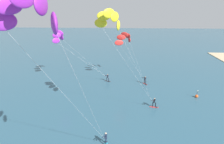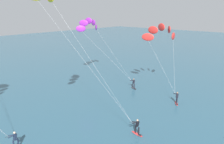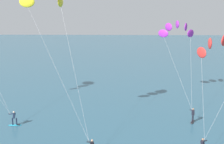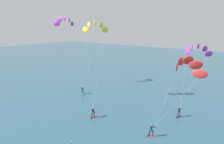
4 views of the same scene
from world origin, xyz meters
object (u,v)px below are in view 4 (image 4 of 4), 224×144
object	(u,v)px
kitesurfer_nearshore	(186,68)
kitesurfer_far_out	(65,24)
kitesurfer_mid_water	(95,30)
kitesurfer_downwind	(197,52)

from	to	relation	value
kitesurfer_nearshore	kitesurfer_far_out	bearing A→B (deg)	169.98
kitesurfer_far_out	kitesurfer_mid_water	bearing A→B (deg)	-15.98
kitesurfer_mid_water	kitesurfer_far_out	world-z (taller)	kitesurfer_far_out
kitesurfer_nearshore	kitesurfer_mid_water	world-z (taller)	kitesurfer_mid_water
kitesurfer_nearshore	kitesurfer_downwind	distance (m)	13.22
kitesurfer_mid_water	kitesurfer_far_out	size ratio (longest dim) A/B	0.93
kitesurfer_downwind	kitesurfer_nearshore	bearing A→B (deg)	-81.22
kitesurfer_far_out	kitesurfer_downwind	size ratio (longest dim) A/B	1.43
kitesurfer_downwind	kitesurfer_mid_water	bearing A→B (deg)	-143.86
kitesurfer_mid_water	kitesurfer_downwind	xyz separation A→B (m)	(15.50, 11.32, -4.09)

